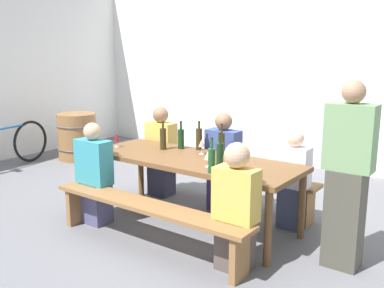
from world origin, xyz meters
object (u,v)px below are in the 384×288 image
Objects in this scene: bench_far at (228,177)px; wine_bottle_4 at (181,138)px; wine_glass_2 at (208,155)px; bench_near at (146,212)px; seated_guest_far_0 at (161,154)px; wine_barrel at (77,136)px; wine_bottle_2 at (199,138)px; seated_guest_near_0 at (94,177)px; seated_guest_far_2 at (293,182)px; wine_bottle_0 at (163,138)px; standing_host at (347,180)px; wine_glass_0 at (117,138)px; wine_bottle_5 at (220,154)px; seated_guest_far_1 at (223,165)px; seated_guest_near_1 at (236,210)px; tasting_table at (192,164)px; wine_bottle_1 at (221,143)px; wine_glass_1 at (202,144)px; parked_bicycle_0 at (3,146)px; wine_bottle_3 at (212,160)px.

bench_far is 7.03× the size of wine_bottle_4.
bench_near is at bearing -123.68° from wine_glass_2.
wine_barrel is at bearing -104.20° from seated_guest_far_0.
seated_guest_near_0 reaches higher than wine_bottle_2.
seated_guest_far_2 reaches higher than bench_far.
wine_bottle_0 is 2.13m from standing_host.
seated_guest_far_0 is at bearing 81.17° from wine_glass_0.
bench_near is 1.31m from wine_glass_0.
seated_guest_far_0 reaches higher than wine_bottle_5.
wine_glass_2 is (0.35, 0.52, 0.51)m from bench_near.
seated_guest_far_1 is at bearing -38.23° from seated_guest_near_0.
wine_bottle_0 is 1.00× the size of wine_bottle_5.
seated_guest_near_0 is (-1.31, -0.48, -0.35)m from wine_bottle_5.
seated_guest_near_1 is at bearing 57.52° from seated_guest_far_0.
seated_guest_near_1 is 1.16m from seated_guest_far_2.
tasting_table is at bearing 57.02° from seated_guest_near_1.
seated_guest_near_1 reaches higher than wine_bottle_1.
seated_guest_far_1 is at bearing -18.98° from standing_host.
wine_barrel is (-4.28, 0.62, -0.10)m from seated_guest_far_2.
wine_glass_1 is 0.16× the size of seated_guest_far_2.
wine_glass_0 is (-1.03, 0.63, 0.50)m from bench_near.
wine_bottle_1 is at bearing 4.78° from wine_bottle_4.
wine_bottle_0 is 0.69m from wine_bottle_1.
wine_bottle_4 is 0.77m from wine_glass_0.
tasting_table is 2.09× the size of seated_guest_near_1.
wine_bottle_4 is (-0.20, -0.08, -0.01)m from wine_bottle_2.
seated_guest_far_0 is 1.83m from seated_guest_far_2.
seated_guest_near_0 reaches higher than wine_bottle_0.
seated_guest_near_1 is 1.41× the size of wine_barrel.
wine_bottle_4 is at bearing 29.92° from wine_glass_0.
wine_barrel is 0.45× the size of parked_bicycle_0.
wine_glass_1 is at bearing -47.44° from wine_bottle_2.
wine_bottle_1 is at bearing -11.56° from standing_host.
wine_bottle_4 is at bearing -31.07° from seated_guest_near_0.
wine_bottle_2 is (-0.33, 0.04, 0.00)m from wine_bottle_1.
wine_bottle_1 is 1.26m from wine_glass_0.
wine_bottle_1 is 3.67m from wine_barrel.
wine_glass_1 is 1.64m from standing_host.
wine_bottle_3 is at bearing -80.86° from seated_guest_near_0.
wine_bottle_1 is 0.30× the size of seated_guest_near_1.
standing_host is (1.21, 0.13, -0.08)m from wine_bottle_5.
bench_far is 1.28× the size of parked_bicycle_0.
wine_bottle_4 is at bearing 143.28° from wine_bottle_3.
bench_far is 1.12m from wine_glass_2.
seated_guest_near_0 is at bearing -38.23° from seated_guest_far_1.
standing_host is at bearing -2.64° from wine_bottle_0.
wine_bottle_4 is 0.87m from wine_bottle_5.
parked_bicycle_0 is at bearing 177.87° from wine_bottle_5.
parked_bicycle_0 reaches higher than wine_barrel.
standing_host reaches higher than parked_bicycle_0.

